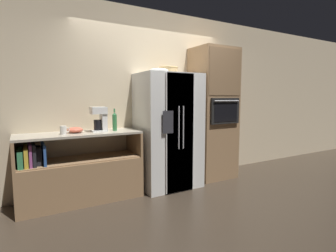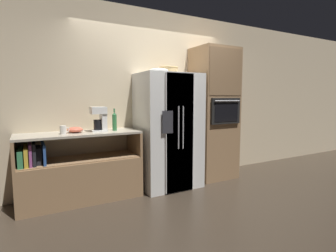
{
  "view_description": "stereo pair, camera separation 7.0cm",
  "coord_description": "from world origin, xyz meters",
  "px_view_note": "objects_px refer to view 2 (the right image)",
  "views": [
    {
      "loc": [
        -1.89,
        -3.48,
        1.41
      ],
      "look_at": [
        0.06,
        -0.04,
        0.97
      ],
      "focal_mm": 28.0,
      "sensor_mm": 36.0,
      "label": 1
    },
    {
      "loc": [
        -1.83,
        -3.52,
        1.41
      ],
      "look_at": [
        0.06,
        -0.04,
        0.97
      ],
      "focal_mm": 28.0,
      "sensor_mm": 36.0,
      "label": 2
    }
  ],
  "objects_px": {
    "mixing_bowl": "(75,130)",
    "coffee_maker": "(100,118)",
    "refrigerator": "(169,131)",
    "fruit_bowl": "(159,70)",
    "mug": "(63,130)",
    "wall_oven": "(214,114)",
    "wicker_basket": "(168,70)",
    "bottle_tall": "(114,121)"
  },
  "relations": [
    {
      "from": "wall_oven",
      "to": "fruit_bowl",
      "type": "xyz_separation_m",
      "value": [
        -1.12,
        -0.11,
        0.68
      ]
    },
    {
      "from": "refrigerator",
      "to": "fruit_bowl",
      "type": "xyz_separation_m",
      "value": [
        -0.19,
        -0.06,
        0.92
      ]
    },
    {
      "from": "mug",
      "to": "coffee_maker",
      "type": "height_order",
      "value": "coffee_maker"
    },
    {
      "from": "refrigerator",
      "to": "mixing_bowl",
      "type": "bearing_deg",
      "value": 176.12
    },
    {
      "from": "wall_oven",
      "to": "coffee_maker",
      "type": "distance_m",
      "value": 1.98
    },
    {
      "from": "wicker_basket",
      "to": "fruit_bowl",
      "type": "relative_size",
      "value": 1.06
    },
    {
      "from": "refrigerator",
      "to": "bottle_tall",
      "type": "bearing_deg",
      "value": 176.84
    },
    {
      "from": "fruit_bowl",
      "to": "bottle_tall",
      "type": "distance_m",
      "value": 0.99
    },
    {
      "from": "mug",
      "to": "mixing_bowl",
      "type": "xyz_separation_m",
      "value": [
        0.16,
        0.09,
        -0.02
      ]
    },
    {
      "from": "wall_oven",
      "to": "wicker_basket",
      "type": "relative_size",
      "value": 7.44
    },
    {
      "from": "refrigerator",
      "to": "mug",
      "type": "distance_m",
      "value": 1.54
    },
    {
      "from": "mug",
      "to": "wicker_basket",
      "type": "bearing_deg",
      "value": 2.88
    },
    {
      "from": "wall_oven",
      "to": "fruit_bowl",
      "type": "distance_m",
      "value": 1.31
    },
    {
      "from": "mug",
      "to": "coffee_maker",
      "type": "relative_size",
      "value": 0.35
    },
    {
      "from": "coffee_maker",
      "to": "fruit_bowl",
      "type": "bearing_deg",
      "value": -6.7
    },
    {
      "from": "refrigerator",
      "to": "mixing_bowl",
      "type": "distance_m",
      "value": 1.39
    },
    {
      "from": "bottle_tall",
      "to": "wicker_basket",
      "type": "bearing_deg",
      "value": 2.49
    },
    {
      "from": "wall_oven",
      "to": "mixing_bowl",
      "type": "relative_size",
      "value": 10.96
    },
    {
      "from": "wicker_basket",
      "to": "coffee_maker",
      "type": "bearing_deg",
      "value": -177.85
    },
    {
      "from": "refrigerator",
      "to": "wall_oven",
      "type": "distance_m",
      "value": 0.95
    },
    {
      "from": "bottle_tall",
      "to": "refrigerator",
      "type": "bearing_deg",
      "value": -3.16
    },
    {
      "from": "coffee_maker",
      "to": "wall_oven",
      "type": "bearing_deg",
      "value": 0.16
    },
    {
      "from": "bottle_tall",
      "to": "mug",
      "type": "xyz_separation_m",
      "value": [
        -0.69,
        -0.04,
        -0.08
      ]
    },
    {
      "from": "wall_oven",
      "to": "bottle_tall",
      "type": "bearing_deg",
      "value": -179.9
    },
    {
      "from": "refrigerator",
      "to": "coffee_maker",
      "type": "distance_m",
      "value": 1.08
    },
    {
      "from": "wicker_basket",
      "to": "refrigerator",
      "type": "bearing_deg",
      "value": -117.19
    },
    {
      "from": "mixing_bowl",
      "to": "coffee_maker",
      "type": "height_order",
      "value": "coffee_maker"
    },
    {
      "from": "wicker_basket",
      "to": "bottle_tall",
      "type": "xyz_separation_m",
      "value": [
        -0.9,
        -0.04,
        -0.76
      ]
    },
    {
      "from": "wall_oven",
      "to": "fruit_bowl",
      "type": "bearing_deg",
      "value": -174.55
    },
    {
      "from": "refrigerator",
      "to": "mug",
      "type": "xyz_separation_m",
      "value": [
        -1.54,
        0.01,
        0.11
      ]
    },
    {
      "from": "wicker_basket",
      "to": "fruit_bowl",
      "type": "height_order",
      "value": "wicker_basket"
    },
    {
      "from": "mixing_bowl",
      "to": "coffee_maker",
      "type": "relative_size",
      "value": 0.6
    },
    {
      "from": "wall_oven",
      "to": "wicker_basket",
      "type": "xyz_separation_m",
      "value": [
        -0.88,
        0.04,
        0.71
      ]
    },
    {
      "from": "refrigerator",
      "to": "bottle_tall",
      "type": "relative_size",
      "value": 5.64
    },
    {
      "from": "mug",
      "to": "coffee_maker",
      "type": "xyz_separation_m",
      "value": [
        0.49,
        0.04,
        0.13
      ]
    },
    {
      "from": "coffee_maker",
      "to": "mug",
      "type": "bearing_deg",
      "value": -175.46
    },
    {
      "from": "mug",
      "to": "mixing_bowl",
      "type": "relative_size",
      "value": 0.58
    },
    {
      "from": "mug",
      "to": "coffee_maker",
      "type": "distance_m",
      "value": 0.51
    },
    {
      "from": "refrigerator",
      "to": "wicker_basket",
      "type": "relative_size",
      "value": 5.88
    },
    {
      "from": "wicker_basket",
      "to": "wall_oven",
      "type": "bearing_deg",
      "value": -2.33
    },
    {
      "from": "wall_oven",
      "to": "coffee_maker",
      "type": "relative_size",
      "value": 6.57
    },
    {
      "from": "coffee_maker",
      "to": "mixing_bowl",
      "type": "bearing_deg",
      "value": 171.49
    }
  ]
}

